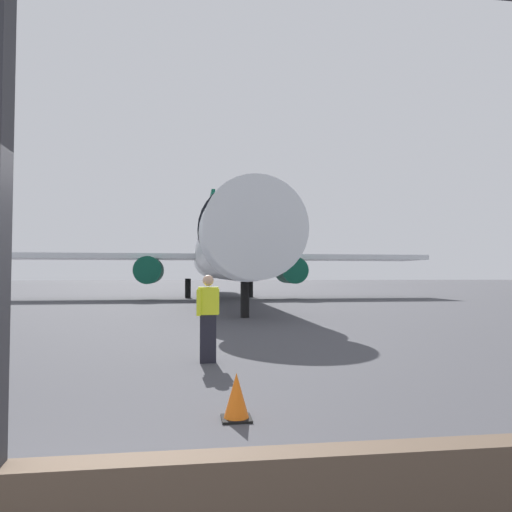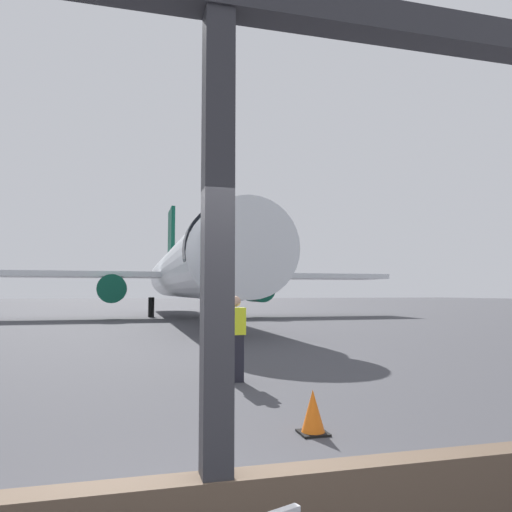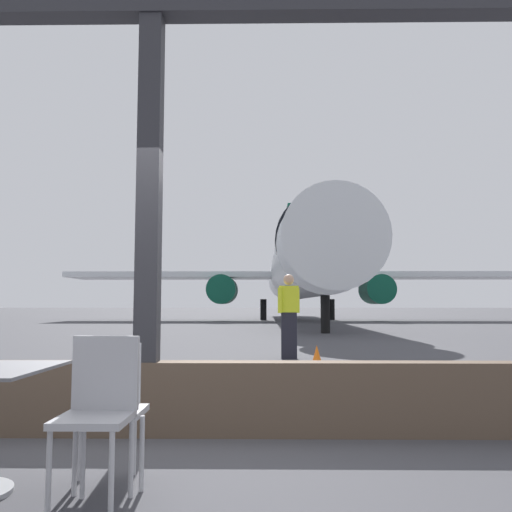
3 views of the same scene
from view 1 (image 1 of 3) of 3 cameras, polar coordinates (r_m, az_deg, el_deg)
name	(u,v)px [view 1 (image 1 of 3)]	position (r m, az deg, el deg)	size (l,w,h in m)	color
ground_plane	(177,294)	(43.03, -9.50, -4.58)	(220.00, 220.00, 0.00)	#424247
airplane	(222,252)	(33.35, -4.10, 0.49)	(31.17, 35.43, 10.27)	silver
ground_crew_worker	(208,317)	(9.54, -5.81, -7.34)	(0.47, 0.39, 1.74)	black
traffic_cone	(236,398)	(5.94, -2.38, -16.71)	(0.36, 0.36, 0.56)	orange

